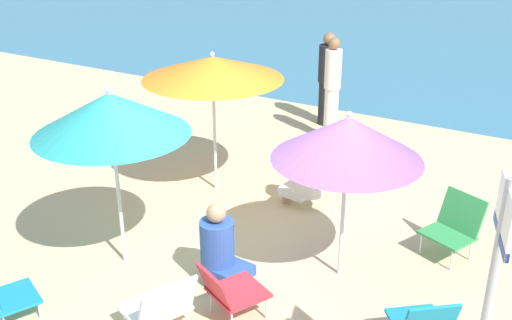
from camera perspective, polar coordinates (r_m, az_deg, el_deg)
The scene contains 14 objects.
ground_plane at distance 6.70m, azimuth 0.32°, elevation -10.07°, with size 40.00×40.00×0.00m, color #D3BC8C.
sea_water at distance 18.76m, azimuth 21.01°, elevation 10.65°, with size 40.00×16.00×0.01m, color teal.
umbrella_purple at distance 5.96m, azimuth 8.55°, elevation 1.98°, with size 1.50×1.50×1.83m.
umbrella_orange at distance 7.83m, azimuth -4.06°, elevation 8.57°, with size 1.82×1.82×1.90m.
umbrella_teal at distance 6.24m, azimuth -13.40°, elevation 4.19°, with size 1.59×1.59×1.99m.
beach_chair_a at distance 5.82m, azimuth -2.52°, elevation -12.03°, with size 0.67×0.71×0.59m.
beach_chair_c at distance 5.72m, azimuth -8.88°, elevation -13.23°, with size 0.73×0.72×0.62m.
beach_chair_d at distance 6.32m, azimuth -22.55°, elevation -11.47°, with size 0.63×0.64×0.54m.
beach_chair_e at distance 7.11m, azimuth 18.02°, elevation -5.72°, with size 0.67×0.68×0.70m.
person_a at distance 7.70m, azimuth 4.79°, elevation -1.48°, with size 0.57×0.40×0.95m.
person_b at distance 10.60m, azimuth 6.69°, elevation 7.48°, with size 0.33×0.33×1.60m.
person_c at distance 6.22m, azimuth -3.33°, elevation -8.16°, with size 0.57×0.39×0.93m.
person_d at distance 9.87m, azimuth 7.11°, elevation 6.60°, with size 0.26×0.26×1.68m.
warning_sign at distance 4.10m, azimuth 21.01°, elevation -11.51°, with size 0.17×0.50×2.24m.
Camera 1 is at (2.72, -4.87, 3.71)m, focal length 42.91 mm.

